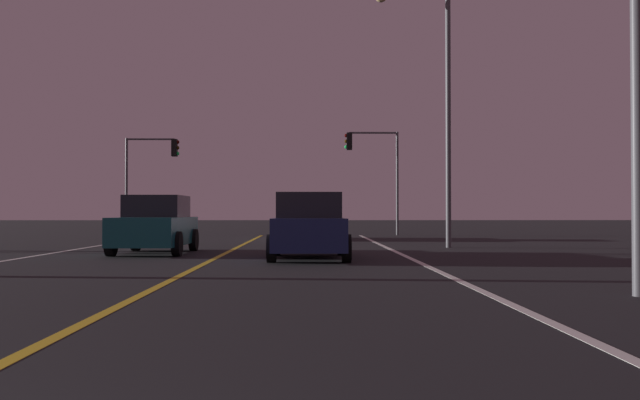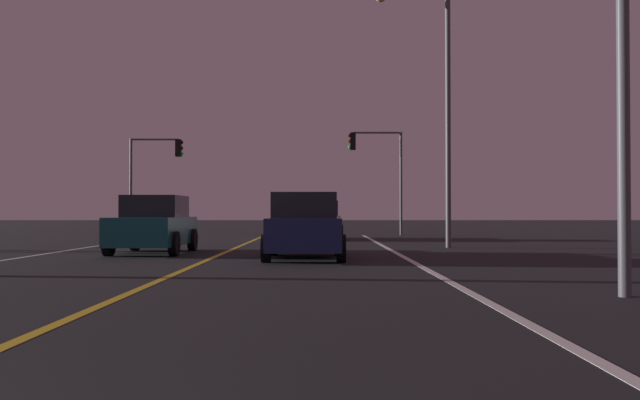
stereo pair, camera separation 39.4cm
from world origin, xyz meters
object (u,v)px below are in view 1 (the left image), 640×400
car_ahead_far (317,221)px  street_lamp_left_mid (7,73)px  traffic_light_near_right (372,159)px  car_oncoming (156,225)px  car_lead_same_lane (309,227)px  street_lamp_right_far (432,84)px  traffic_light_near_left (152,163)px

car_ahead_far → street_lamp_left_mid: bearing=136.0°
car_ahead_far → traffic_light_near_right: traffic_light_near_right is taller
car_oncoming → street_lamp_left_mid: street_lamp_left_mid is taller
car_oncoming → street_lamp_left_mid: (-4.56, 0.39, 4.55)m
car_oncoming → street_lamp_left_mid: 6.45m
traffic_light_near_right → car_lead_same_lane: bearing=79.7°
car_oncoming → street_lamp_right_far: (8.69, 3.04, 4.75)m
traffic_light_near_left → car_lead_same_lane: bearing=-65.8°
car_ahead_far → car_lead_same_lane: same height
traffic_light_near_right → traffic_light_near_left: bearing=0.0°
traffic_light_near_left → street_lamp_left_mid: bearing=-93.2°
car_ahead_far → traffic_light_near_left: size_ratio=0.85×
car_ahead_far → traffic_light_near_left: traffic_light_near_left is taller
car_lead_same_lane → street_lamp_right_far: bearing=-37.2°
street_lamp_left_mid → car_oncoming: bearing=-4.9°
traffic_light_near_left → street_lamp_right_far: size_ratio=0.57×
car_ahead_far → traffic_light_near_left: 10.64m
car_lead_same_lane → traffic_light_near_right: traffic_light_near_right is taller
street_lamp_left_mid → street_lamp_right_far: (13.25, 2.64, 0.20)m
car_oncoming → traffic_light_near_right: 17.88m
car_oncoming → traffic_light_near_left: traffic_light_near_left is taller
car_oncoming → car_ahead_far: (4.86, 10.15, 0.00)m
traffic_light_near_right → street_lamp_right_far: (0.86, -12.71, 1.55)m
car_ahead_far → street_lamp_right_far: bearing=-151.7°
street_lamp_left_mid → traffic_light_near_right: bearing=51.1°
car_oncoming → car_lead_same_lane: bearing=61.2°
traffic_light_near_left → street_lamp_right_far: street_lamp_right_far is taller
car_oncoming → traffic_light_near_right: size_ratio=0.79×
traffic_light_near_right → street_lamp_left_mid: bearing=51.1°
car_ahead_far → street_lamp_left_mid: size_ratio=0.51×
traffic_light_near_left → street_lamp_left_mid: street_lamp_left_mid is taller
car_lead_same_lane → traffic_light_near_right: size_ratio=0.79×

